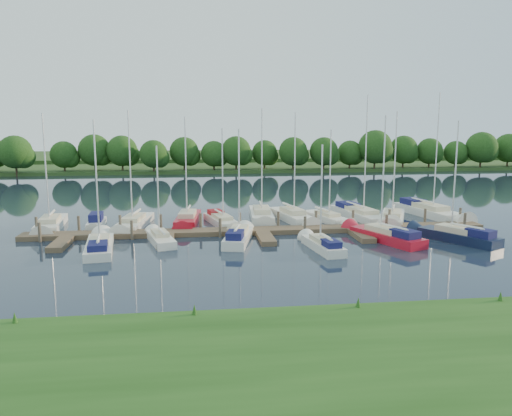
{
  "coord_description": "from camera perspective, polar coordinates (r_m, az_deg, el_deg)",
  "views": [
    {
      "loc": [
        -5.55,
        -33.96,
        9.35
      ],
      "look_at": [
        -0.44,
        8.0,
        2.2
      ],
      "focal_mm": 35.0,
      "sensor_mm": 36.0,
      "label": 1
    }
  ],
  "objects": [
    {
      "name": "sailboat_n_9",
      "position": [
        49.77,
        15.32,
        -1.25
      ],
      "size": [
        4.93,
        8.39,
        10.88
      ],
      "rotation": [
        0.0,
        0.0,
        2.71
      ],
      "color": "silver",
      "rests_on": "ground"
    },
    {
      "name": "dock",
      "position": [
        42.63,
        0.7,
        -2.79
      ],
      "size": [
        40.0,
        6.0,
        0.4
      ],
      "color": "brown",
      "rests_on": "ground"
    },
    {
      "name": "sailboat_n_3",
      "position": [
        47.56,
        -7.83,
        -1.48
      ],
      "size": [
        2.55,
        8.14,
        10.45
      ],
      "rotation": [
        0.0,
        0.0,
        3.05
      ],
      "color": "#AE1021",
      "rests_on": "ground"
    },
    {
      "name": "distant_hill",
      "position": [
        134.35,
        -4.59,
        5.88
      ],
      "size": [
        220.0,
        40.0,
        1.4
      ],
      "primitive_type": "cube",
      "color": "#334E22",
      "rests_on": "ground"
    },
    {
      "name": "sailboat_s_3",
      "position": [
        37.94,
        7.56,
        -4.26
      ],
      "size": [
        2.23,
        6.39,
        8.19
      ],
      "rotation": [
        0.0,
        0.0,
        0.14
      ],
      "color": "silver",
      "rests_on": "ground"
    },
    {
      "name": "far_shore",
      "position": [
        109.47,
        -4.03,
        4.83
      ],
      "size": [
        180.0,
        30.0,
        0.6
      ],
      "primitive_type": "cube",
      "color": "#28481B",
      "rests_on": "ground"
    },
    {
      "name": "sailboat_n_8",
      "position": [
        50.91,
        11.94,
        -0.83
      ],
      "size": [
        3.94,
        10.08,
        12.53
      ],
      "rotation": [
        0.0,
        0.0,
        3.34
      ],
      "color": "silver",
      "rests_on": "ground"
    },
    {
      "name": "mooring_pilings",
      "position": [
        43.64,
        0.5,
        -1.97
      ],
      "size": [
        38.24,
        2.84,
        2.0
      ],
      "color": "#473D33",
      "rests_on": "ground"
    },
    {
      "name": "sailboat_s_5",
      "position": [
        43.32,
        21.89,
        -3.11
      ],
      "size": [
        4.92,
        7.39,
        10.06
      ],
      "rotation": [
        0.0,
        0.0,
        0.51
      ],
      "color": "#0F1932",
      "rests_on": "ground"
    },
    {
      "name": "sailboat_n_7",
      "position": [
        48.8,
        8.2,
        -1.23
      ],
      "size": [
        3.49,
        7.2,
        9.14
      ],
      "rotation": [
        0.0,
        0.0,
        3.45
      ],
      "color": "silver",
      "rests_on": "ground"
    },
    {
      "name": "sailboat_n_4",
      "position": [
        46.89,
        -3.92,
        -1.54
      ],
      "size": [
        3.23,
        7.38,
        9.29
      ],
      "rotation": [
        0.0,
        0.0,
        3.39
      ],
      "color": "silver",
      "rests_on": "ground"
    },
    {
      "name": "sailboat_s_2",
      "position": [
        40.08,
        -2.0,
        -3.4
      ],
      "size": [
        3.05,
        7.29,
        9.4
      ],
      "rotation": [
        0.0,
        0.0,
        -0.23
      ],
      "color": "silver",
      "rests_on": "ground"
    },
    {
      "name": "sailboat_n_5",
      "position": [
        49.24,
        0.64,
        -1.01
      ],
      "size": [
        2.56,
        8.84,
        11.29
      ],
      "rotation": [
        0.0,
        0.0,
        3.08
      ],
      "color": "silver",
      "rests_on": "ground"
    },
    {
      "name": "sailboat_n_0",
      "position": [
        48.64,
        -22.45,
        -1.89
      ],
      "size": [
        2.73,
        8.42,
        10.65
      ],
      "rotation": [
        0.0,
        0.0,
        3.25
      ],
      "color": "silver",
      "rests_on": "ground"
    },
    {
      "name": "sailboat_n_2",
      "position": [
        46.9,
        -13.85,
        -1.84
      ],
      "size": [
        3.03,
        8.71,
        10.93
      ],
      "rotation": [
        0.0,
        0.0,
        3.0
      ],
      "color": "silver",
      "rests_on": "ground"
    },
    {
      "name": "sailboat_n_6",
      "position": [
        48.85,
        4.24,
        -1.12
      ],
      "size": [
        3.44,
        8.55,
        10.9
      ],
      "rotation": [
        0.0,
        0.0,
        3.35
      ],
      "color": "silver",
      "rests_on": "ground"
    },
    {
      "name": "sailboat_s_4",
      "position": [
        41.67,
        14.48,
        -3.2
      ],
      "size": [
        4.44,
        8.0,
        10.45
      ],
      "rotation": [
        0.0,
        0.0,
        0.4
      ],
      "color": "#AE1021",
      "rests_on": "ground"
    },
    {
      "name": "treeline",
      "position": [
        96.22,
        -3.83,
        6.39
      ],
      "size": [
        146.92,
        9.02,
        8.02
      ],
      "color": "#38281C",
      "rests_on": "ground"
    },
    {
      "name": "ground",
      "position": [
        35.66,
        2.26,
        -5.61
      ],
      "size": [
        260.0,
        260.0,
        0.0
      ],
      "primitive_type": "plane",
      "color": "#1A2134",
      "rests_on": "ground"
    },
    {
      "name": "near_bank",
      "position": [
        20.88,
        9.58,
        -16.37
      ],
      "size": [
        90.0,
        10.0,
        0.5
      ],
      "primitive_type": "cube",
      "color": "#1C4313",
      "rests_on": "ground"
    },
    {
      "name": "sailboat_n_10",
      "position": [
        54.23,
        19.24,
        -0.5
      ],
      "size": [
        4.14,
        10.25,
        12.87
      ],
      "rotation": [
        0.0,
        0.0,
        3.35
      ],
      "color": "silver",
      "rests_on": "ground"
    },
    {
      "name": "motorboat",
      "position": [
        47.92,
        -17.79,
        -1.7
      ],
      "size": [
        1.66,
        4.87,
        1.6
      ],
      "rotation": [
        0.0,
        0.0,
        3.21
      ],
      "color": "silver",
      "rests_on": "ground"
    },
    {
      "name": "sailboat_s_0",
      "position": [
        39.26,
        -17.43,
        -4.17
      ],
      "size": [
        2.72,
        7.99,
        9.99
      ],
      "rotation": [
        0.0,
        0.0,
        0.13
      ],
      "color": "silver",
      "rests_on": "ground"
    },
    {
      "name": "sailboat_s_1",
      "position": [
        40.58,
        -10.91,
        -3.51
      ],
      "size": [
        2.76,
        6.23,
        8.0
      ],
      "rotation": [
        0.0,
        0.0,
        0.26
      ],
      "color": "silver",
      "rests_on": "ground"
    }
  ]
}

